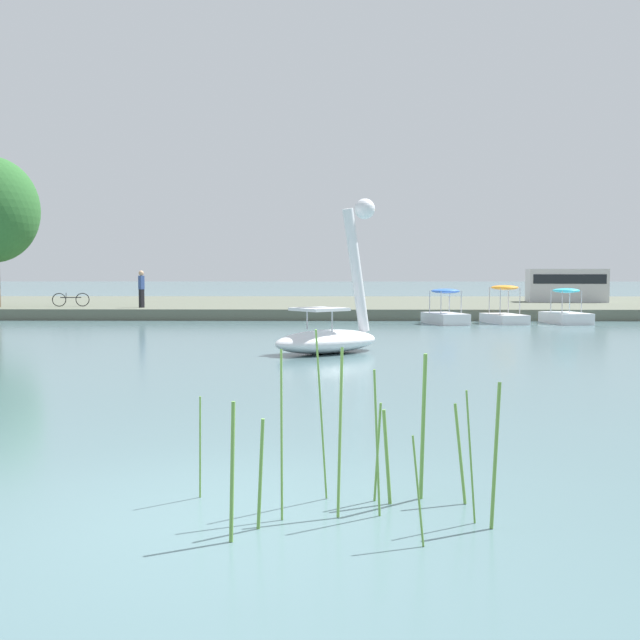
{
  "coord_description": "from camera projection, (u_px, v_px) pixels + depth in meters",
  "views": [
    {
      "loc": [
        0.97,
        -6.24,
        2.08
      ],
      "look_at": [
        0.56,
        17.16,
        0.61
      ],
      "focal_mm": 40.76,
      "sensor_mm": 36.0,
      "label": 1
    }
  ],
  "objects": [
    {
      "name": "parked_van",
      "position": [
        566.0,
        284.0,
        41.52
      ],
      "size": [
        4.5,
        2.43,
        1.88
      ],
      "color": "silver",
      "rests_on": "shore_bank_far"
    },
    {
      "name": "pedal_boat_blue",
      "position": [
        445.0,
        313.0,
        30.58
      ],
      "size": [
        1.84,
        2.54,
        1.49
      ],
      "color": "white",
      "rests_on": "ground_plane"
    },
    {
      "name": "pedal_boat_cyan",
      "position": [
        566.0,
        314.0,
        30.92
      ],
      "size": [
        1.75,
        2.51,
        1.5
      ],
      "color": "white",
      "rests_on": "ground_plane"
    },
    {
      "name": "shore_bank_far",
      "position": [
        316.0,
        306.0,
        42.55
      ],
      "size": [
        116.69,
        19.95,
        0.51
      ],
      "primitive_type": "cube",
      "color": "#5B6051",
      "rests_on": "ground_plane"
    },
    {
      "name": "reed_clump_foreground",
      "position": [
        369.0,
        447.0,
        6.27
      ],
      "size": [
        2.64,
        1.23,
        1.59
      ],
      "color": "#669942",
      "rests_on": "ground_plane"
    },
    {
      "name": "bicycle_parked",
      "position": [
        71.0,
        300.0,
        35.7
      ],
      "size": [
        1.73,
        0.43,
        0.68
      ],
      "color": "black",
      "rests_on": "shore_bank_far"
    },
    {
      "name": "swan_boat",
      "position": [
        332.0,
        326.0,
        19.31
      ],
      "size": [
        3.41,
        3.19,
        4.16
      ],
      "color": "white",
      "rests_on": "ground_plane"
    },
    {
      "name": "person_on_path",
      "position": [
        141.0,
        287.0,
        34.47
      ],
      "size": [
        0.3,
        0.3,
        1.76
      ],
      "color": "black",
      "rests_on": "shore_bank_far"
    },
    {
      "name": "ground_plane",
      "position": [
        222.0,
        512.0,
        6.37
      ],
      "size": [
        419.22,
        419.22,
        0.0
      ],
      "primitive_type": "plane",
      "color": "slate"
    },
    {
      "name": "pedal_boat_orange",
      "position": [
        504.0,
        312.0,
        31.01
      ],
      "size": [
        1.72,
        2.56,
        1.63
      ],
      "color": "white",
      "rests_on": "ground_plane"
    }
  ]
}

